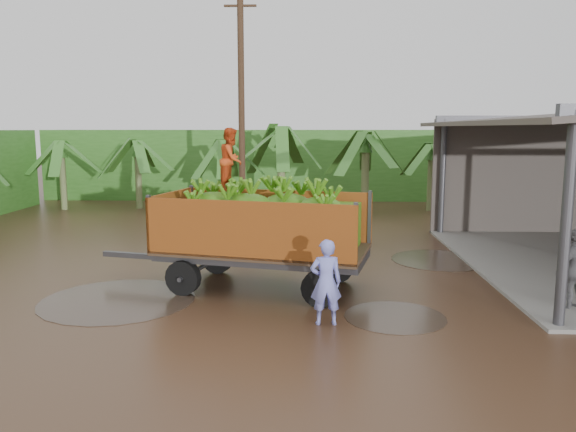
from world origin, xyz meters
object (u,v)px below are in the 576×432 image
object	(u,v)px
man_blue	(326,282)
utility_pole	(241,108)
man_grey	(575,270)
banana_trailer	(263,228)

from	to	relation	value
man_blue	utility_pole	distance (m)	12.11
man_blue	man_grey	distance (m)	5.14
man_blue	utility_pole	bearing A→B (deg)	-81.43
banana_trailer	utility_pole	bearing A→B (deg)	113.13
banana_trailer	utility_pole	distance (m)	9.43
banana_trailer	man_blue	bearing A→B (deg)	-46.41
banana_trailer	utility_pole	size ratio (longest dim) A/B	0.76
banana_trailer	man_grey	world-z (taller)	banana_trailer
man_blue	man_grey	xyz separation A→B (m)	(5.05, 0.95, 0.03)
banana_trailer	man_grey	size ratio (longest dim) A/B	3.91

